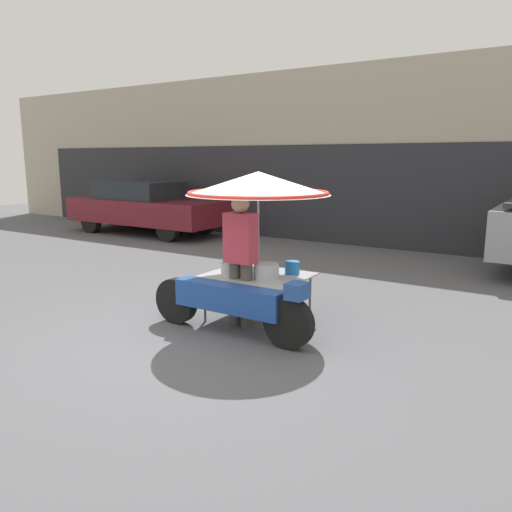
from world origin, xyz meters
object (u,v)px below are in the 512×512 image
potted_plant (108,208)px  vendor_motorcycle_cart (255,210)px  parked_car (145,206)px  vendor_person (241,254)px

potted_plant → vendor_motorcycle_cart: bearing=-31.6°
vendor_motorcycle_cart → potted_plant: 10.86m
parked_car → vendor_motorcycle_cart: bearing=-35.6°
vendor_person → vendor_motorcycle_cart: bearing=76.9°
vendor_motorcycle_cart → potted_plant: bearing=148.4°
vendor_motorcycle_cart → parked_car: (-6.73, 4.82, -0.69)m
vendor_motorcycle_cart → potted_plant: vendor_motorcycle_cart is taller
vendor_motorcycle_cart → vendor_person: 0.58m
vendor_motorcycle_cart → potted_plant: (-9.21, 5.67, -0.95)m
vendor_person → parked_car: (-6.67, 5.05, -0.17)m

